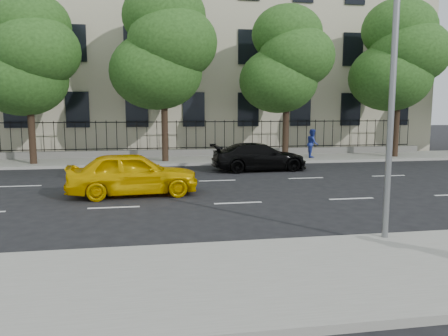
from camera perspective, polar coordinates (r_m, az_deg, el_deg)
The scene contains 14 objects.
ground at distance 12.10m, azimuth 4.22°, elevation -7.11°, with size 120.00×120.00×0.00m, color black.
near_sidewalk at distance 8.44m, azimuth 10.90°, elevation -13.47°, with size 60.00×4.00×0.15m, color gray.
far_sidewalk at distance 25.68m, azimuth -3.26°, elevation 1.07°, with size 60.00×4.00×0.15m, color gray.
lane_markings at distance 16.64m, azimuth 0.30°, elevation -2.92°, with size 49.60×4.62×0.01m, color silver, non-canonical shape.
masonry_building at distance 34.91m, azimuth -5.10°, elevation 17.59°, with size 34.60×12.11×18.50m.
iron_fence at distance 27.30m, azimuth -3.67°, elevation 2.68°, with size 30.00×0.50×2.20m.
street_light at distance 11.14m, azimuth 20.10°, elevation 17.88°, with size 0.25×3.32×8.05m.
tree_b at distance 25.60m, azimuth -24.14°, elevation 13.32°, with size 5.53×5.12×8.97m.
tree_c at distance 24.94m, azimuth -7.86°, elevation 15.40°, with size 5.89×5.50×9.80m.
tree_d at distance 26.07m, azimuth 8.21°, elevation 13.79°, with size 5.34×4.94×8.84m.
tree_e at distance 28.99m, azimuth 21.89°, elevation 13.43°, with size 5.71×5.31×9.46m.
yellow_taxi at distance 15.94m, azimuth -11.80°, elevation -0.71°, with size 1.86×4.62×1.58m, color #E3B000.
black_sedan at distance 21.86m, azimuth 4.64°, elevation 1.48°, with size 1.94×4.76×1.38m, color black.
pedestrian_far at distance 26.71m, azimuth 11.49°, elevation 3.19°, with size 0.83×0.65×1.71m, color navy.
Camera 1 is at (-2.82, -11.34, 3.13)m, focal length 35.00 mm.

